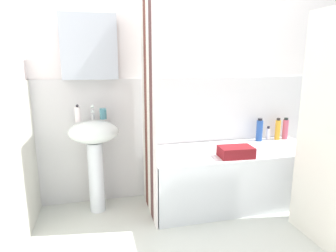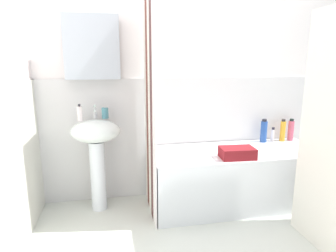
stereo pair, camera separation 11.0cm
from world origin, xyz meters
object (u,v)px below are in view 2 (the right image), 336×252
lotion_bottle (291,130)px  toothbrush_cup (105,113)px  bathtub (236,177)px  body_wash_bottle (283,131)px  towel_folded (237,153)px  shampoo_bottle (273,135)px  conditioner_bottle (264,131)px  sink (96,145)px  soap_dispenser (80,113)px

lotion_bottle → toothbrush_cup: bearing=-179.0°
toothbrush_cup → bathtub: bearing=-9.6°
toothbrush_cup → body_wash_bottle: toothbrush_cup is taller
toothbrush_cup → towel_folded: toothbrush_cup is taller
shampoo_bottle → conditioner_bottle: size_ratio=0.61×
toothbrush_cup → bathtub: (1.21, -0.20, -0.63)m
toothbrush_cup → shampoo_bottle: 1.75m
sink → lotion_bottle: (2.01, 0.10, 0.02)m
sink → towel_folded: (1.21, -0.34, -0.04)m
toothbrush_cup → body_wash_bottle: 1.84m
lotion_bottle → conditioner_bottle: conditioner_bottle is taller
sink → bathtub: 1.35m
shampoo_bottle → sink: bearing=-176.5°
sink → body_wash_bottle: sink is taller
body_wash_bottle → conditioner_bottle: 0.22m
lotion_bottle → towel_folded: 0.92m
lotion_bottle → body_wash_bottle: size_ratio=0.99×
body_wash_bottle → sink: bearing=-177.2°
sink → bathtub: size_ratio=0.52×
soap_dispenser → toothbrush_cup: 0.23m
toothbrush_cup → towel_folded: (1.12, -0.41, -0.32)m
sink → shampoo_bottle: bearing=3.5°
sink → shampoo_bottle: (1.81, 0.11, -0.02)m
conditioner_bottle → body_wash_bottle: bearing=-1.3°
soap_dispenser → toothbrush_cup: bearing=19.1°
sink → toothbrush_cup: (0.09, 0.07, 0.28)m
toothbrush_cup → lotion_bottle: (1.92, 0.03, -0.25)m
lotion_bottle → soap_dispenser: bearing=-177.2°
soap_dispenser → bathtub: soap_dispenser is taller
towel_folded → sink: bearing=164.3°
sink → bathtub: bearing=-5.9°
towel_folded → bathtub: bearing=65.6°
towel_folded → toothbrush_cup: bearing=159.9°
shampoo_bottle → bathtub: bearing=-154.4°
conditioner_bottle → towel_folded: size_ratio=0.83×
bathtub → lotion_bottle: 0.84m
sink → body_wash_bottle: size_ratio=3.61×
soap_dispenser → lotion_bottle: (2.14, 0.11, -0.27)m
conditioner_bottle → towel_folded: conditioner_bottle is taller
soap_dispenser → lotion_bottle: size_ratio=0.64×
bathtub → toothbrush_cup: bearing=170.4°
bathtub → lotion_bottle: bearing=18.3°
lotion_bottle → shampoo_bottle: size_ratio=1.57×
body_wash_bottle → shampoo_bottle: 0.11m
lotion_bottle → towel_folded: size_ratio=0.79×
sink → conditioner_bottle: sink is taller
towel_folded → body_wash_bottle: bearing=31.5°
body_wash_bottle → shampoo_bottle: bearing=171.5°
soap_dispenser → conditioner_bottle: bearing=3.3°
bathtub → conditioner_bottle: size_ratio=6.70×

